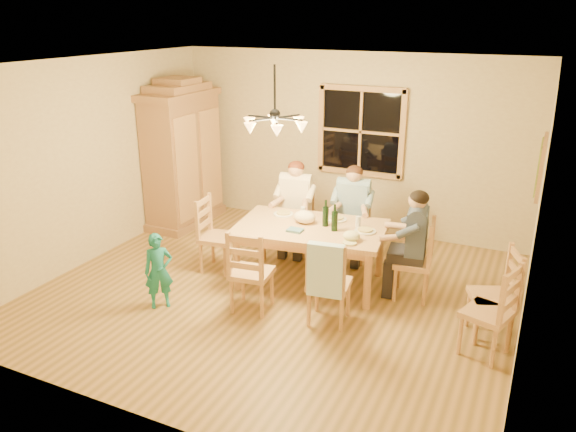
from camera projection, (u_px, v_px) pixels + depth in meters
The scene contains 33 objects.
floor at pixel (276, 292), 6.86m from camera, with size 5.50×5.50×0.00m, color olive.
ceiling at pixel (275, 64), 5.94m from camera, with size 5.50×5.00×0.02m, color white.
wall_back at pixel (348, 143), 8.53m from camera, with size 5.50×0.02×2.70m, color #C3AE8A.
wall_left at pixel (91, 161), 7.50m from camera, with size 0.02×5.00×2.70m, color #C3AE8A.
wall_right at pixel (536, 222), 5.30m from camera, with size 0.02×5.00×2.70m, color #C3AE8A.
window at pixel (361, 132), 8.35m from camera, with size 1.30×0.06×1.30m.
painting at pixel (541, 166), 6.25m from camera, with size 0.06×0.78×0.64m.
chandelier at pixel (275, 123), 6.15m from camera, with size 0.77×0.68×0.71m.
armoire at pixel (183, 158), 8.83m from camera, with size 0.66×1.40×2.30m.
dining_table at pixel (311, 234), 6.88m from camera, with size 1.93×1.32×0.76m.
chair_far_left at pixel (296, 232), 7.89m from camera, with size 0.49×0.47×0.99m.
chair_far_right at pixel (352, 239), 7.67m from camera, with size 0.49×0.47×0.99m.
chair_near_left at pixel (252, 285), 6.37m from camera, with size 0.49×0.47×0.99m.
chair_near_right at pixel (329, 296), 6.11m from camera, with size 0.49×0.47×0.99m.
chair_end_left at pixel (218, 248), 7.36m from camera, with size 0.47×0.49×0.99m.
chair_end_right at pixel (412, 274), 6.65m from camera, with size 0.47×0.49×0.99m.
adult_woman at pixel (296, 196), 7.71m from camera, with size 0.43×0.47×0.87m.
adult_plaid_man at pixel (353, 202), 7.48m from camera, with size 0.43×0.47×0.87m.
adult_slate_man at pixel (415, 231), 6.46m from camera, with size 0.47×0.43×0.87m.
towel at pixel (325, 270), 5.81m from camera, with size 0.38×0.10×0.58m, color #B9DCFA.
wine_bottle_a at pixel (326, 213), 6.80m from camera, with size 0.08×0.08×0.33m, color black.
wine_bottle_b at pixel (335, 218), 6.65m from camera, with size 0.08×0.08×0.33m, color black.
plate_woman at pixel (283, 214), 7.23m from camera, with size 0.26×0.26×0.02m, color white.
plate_plaid at pixel (336, 219), 7.06m from camera, with size 0.26×0.26×0.02m, color white.
plate_slate at pixel (365, 231), 6.66m from camera, with size 0.26×0.26×0.02m, color white.
wine_glass_a at pixel (303, 212), 7.12m from camera, with size 0.06×0.06×0.14m, color silver.
wine_glass_b at pixel (358, 222), 6.79m from camera, with size 0.06×0.06×0.14m, color silver.
cap at pixel (352, 236), 6.40m from camera, with size 0.20×0.20×0.11m, color beige.
napkin at pixel (295, 230), 6.68m from camera, with size 0.18×0.14×0.03m, color slate.
cloth_bundle at pixel (305, 217), 6.93m from camera, with size 0.28×0.22×0.15m, color beige.
child at pixel (159, 271), 6.38m from camera, with size 0.33×0.21×0.89m, color #1B7C7D.
chair_spare_front at pixel (490, 310), 5.82m from camera, with size 0.55×0.56×0.99m.
chair_spare_back at pixel (486, 327), 5.52m from camera, with size 0.53×0.55×0.99m.
Camera 1 is at (2.74, -5.49, 3.21)m, focal length 35.00 mm.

